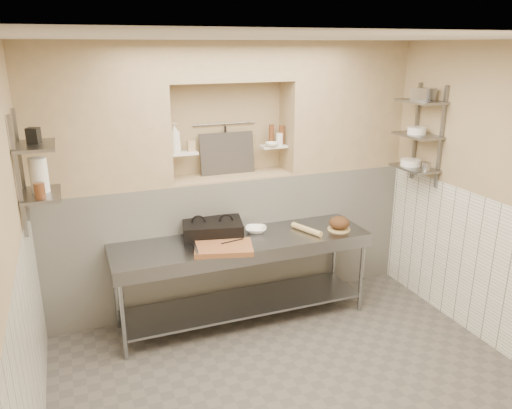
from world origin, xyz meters
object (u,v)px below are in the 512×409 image
cutting_board (223,248)px  bread_loaf (339,223)px  prep_table (243,263)px  bowl_alcove (272,144)px  mixing_bowl (256,230)px  bottle_soap (175,138)px  panini_press (213,229)px  rolling_pin (307,229)px  jug_left (39,175)px

cutting_board → bread_loaf: 1.30m
prep_table → bowl_alcove: (0.52, 0.51, 1.09)m
mixing_bowl → bottle_soap: bottle_soap is taller
panini_press → rolling_pin: (0.94, -0.23, -0.05)m
panini_press → bottle_soap: bearing=136.2°
bread_loaf → jug_left: jug_left is taller
rolling_pin → bowl_alcove: 0.99m
prep_table → bottle_soap: bottle_soap is taller
panini_press → bowl_alcove: 1.13m
rolling_pin → jug_left: jug_left is taller
prep_table → panini_press: size_ratio=3.90×
mixing_bowl → bowl_alcove: size_ratio=1.57×
mixing_bowl → jug_left: jug_left is taller
jug_left → cutting_board: bearing=-3.2°
cutting_board → bread_loaf: size_ratio=2.54×
rolling_pin → bread_loaf: bread_loaf is taller
jug_left → bread_loaf: bearing=0.1°
panini_press → bread_loaf: bearing=-0.5°
mixing_bowl → jug_left: size_ratio=0.78×
prep_table → bottle_soap: size_ratio=8.66×
rolling_pin → bread_loaf: (0.35, -0.06, 0.05)m
panini_press → jug_left: (-1.52, -0.29, 0.77)m
cutting_board → bowl_alcove: bearing=41.8°
mixing_bowl → rolling_pin: bearing=-21.2°
cutting_board → bottle_soap: size_ratio=1.82×
panini_press → rolling_pin: bearing=-1.8°
panini_press → bottle_soap: 0.99m
panini_press → prep_table: bearing=-24.6°
bowl_alcove → rolling_pin: bearing=-72.9°
rolling_pin → bowl_alcove: (-0.17, 0.55, 0.80)m
mixing_bowl → rolling_pin: 0.53m
rolling_pin → bread_loaf: 0.36m
prep_table → bread_loaf: 1.10m
cutting_board → bread_loaf: bread_loaf is taller
rolling_pin → bowl_alcove: bearing=107.1°
prep_table → panini_press: panini_press is taller
prep_table → cutting_board: size_ratio=4.76×
prep_table → rolling_pin: (0.69, -0.04, 0.29)m
bottle_soap → panini_press: bearing=-55.7°
bread_loaf → bowl_alcove: 1.10m
panini_press → bread_loaf: 1.33m
prep_table → jug_left: size_ratio=9.16×
panini_press → bowl_alcove: size_ratio=4.74×
bread_loaf → prep_table: bearing=174.7°
mixing_bowl → bowl_alcove: bowl_alcove is taller
mixing_bowl → rolling_pin: rolling_pin is taller
panini_press → mixing_bowl: panini_press is taller
rolling_pin → cutting_board: bearing=-171.3°
prep_table → rolling_pin: bearing=-3.5°
mixing_bowl → bowl_alcove: 0.94m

